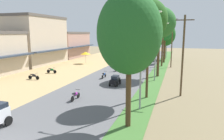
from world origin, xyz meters
The scene contains 22 objects.
shophouse_mid centered at (-19.98, 30.30, 5.05)m, with size 8.55×13.17×10.10m.
shophouse_far centered at (-19.97, 44.52, 3.46)m, with size 7.61×13.14×6.90m.
parked_motorbike_third centered at (-10.58, 16.85, 0.55)m, with size 1.80×0.54×0.94m.
parked_motorbike_fourth centered at (-10.88, 21.72, 0.55)m, with size 1.80×0.54×0.94m.
vendor_umbrella centered at (-10.25, 33.59, 2.31)m, with size 2.20×2.20×2.52m.
median_tree_nearest centered at (5.59, 6.26, 6.51)m, with size 4.30×4.30×9.23m.
median_tree_second centered at (5.87, 13.31, 7.82)m, with size 3.58×3.58×9.72m.
median_tree_third centered at (5.91, 24.52, 8.01)m, with size 4.70×4.70×10.28m.
median_tree_fourth centered at (5.74, 34.76, 7.58)m, with size 2.84×2.84×9.01m.
median_tree_fifth centered at (5.78, 40.40, 6.33)m, with size 3.29×3.29×7.92m.
median_tree_sixth centered at (5.65, 46.59, 6.21)m, with size 4.62×4.62×8.97m.
streetlamp_near centered at (5.80, 9.81, 4.84)m, with size 3.16×0.20×8.35m.
streetlamp_mid centered at (5.80, 21.42, 4.64)m, with size 3.16×0.20×7.96m.
streetlamp_far centered at (5.80, 49.27, 4.48)m, with size 3.16×0.20×7.66m.
utility_pole_near centered at (7.53, 34.12, 5.01)m, with size 1.80×0.20×9.63m.
utility_pole_far centered at (9.20, 15.12, 4.35)m, with size 1.80×0.20×8.33m.
car_hatchback_black centered at (1.38, 17.08, 0.75)m, with size 1.04×2.00×1.23m.
car_sedan_red centered at (1.31, 36.97, 0.74)m, with size 1.10×2.26×1.19m.
motorbike_ahead_second centered at (-0.65, 10.33, 0.57)m, with size 0.54×1.80×0.94m.
motorbike_ahead_third centered at (-1.40, 20.69, 0.57)m, with size 0.54×1.80×0.94m.
motorbike_ahead_fourth centered at (-1.21, 26.66, 0.86)m, with size 0.54×1.80×1.66m.
motorbike_ahead_fifth centered at (-2.69, 33.45, 0.86)m, with size 0.54×1.80×1.66m.
Camera 1 is at (8.70, -7.33, 6.54)m, focal length 33.43 mm.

